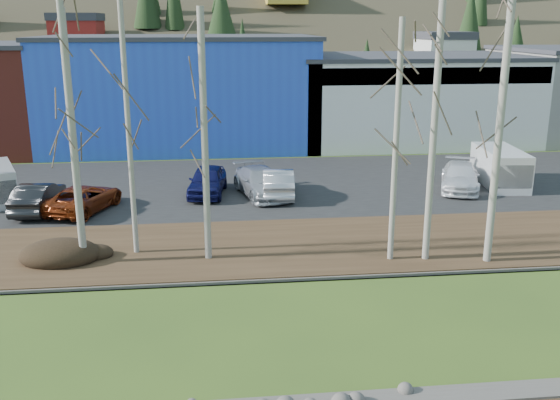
{
  "coord_description": "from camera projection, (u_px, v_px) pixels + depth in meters",
  "views": [
    {
      "loc": [
        -3.78,
        -10.32,
        9.26
      ],
      "look_at": [
        -1.17,
        13.21,
        2.5
      ],
      "focal_mm": 40.0,
      "sensor_mm": 36.0,
      "label": 1
    }
  ],
  "objects": [
    {
      "name": "birch_6",
      "position": [
        434.0,
        128.0,
        23.54
      ],
      "size": [
        0.27,
        0.27,
        10.54
      ],
      "color": "#A7A497",
      "rests_on": "far_bank"
    },
    {
      "name": "car_3",
      "position": [
        207.0,
        181.0,
        34.11
      ],
      "size": [
        2.41,
        4.75,
        1.55
      ],
      "primitive_type": "imported",
      "rotation": [
        0.0,
        0.0,
        -0.13
      ],
      "color": "#13144A",
      "rests_on": "parking_lot"
    },
    {
      "name": "far_bank_rocks",
      "position": [
        316.0,
        276.0,
        23.6
      ],
      "size": [
        80.0,
        0.8,
        0.46
      ],
      "primitive_type": null,
      "color": "#47423D",
      "rests_on": "ground"
    },
    {
      "name": "birch_1",
      "position": [
        128.0,
        127.0,
        24.27
      ],
      "size": [
        0.21,
        0.21,
        10.38
      ],
      "color": "#A7A497",
      "rests_on": "far_bank"
    },
    {
      "name": "birch_5",
      "position": [
        499.0,
        129.0,
        23.33
      ],
      "size": [
        0.29,
        0.29,
        10.53
      ],
      "color": "#A7A497",
      "rests_on": "far_bank"
    },
    {
      "name": "birch_0",
      "position": [
        72.0,
        133.0,
        23.16
      ],
      "size": [
        0.25,
        0.25,
        10.33
      ],
      "color": "#A7A497",
      "rests_on": "far_bank"
    },
    {
      "name": "building_blue",
      "position": [
        182.0,
        91.0,
        48.3
      ],
      "size": [
        20.4,
        12.24,
        8.3
      ],
      "color": "blue",
      "rests_on": "ground"
    },
    {
      "name": "car_1",
      "position": [
        84.0,
        198.0,
        31.09
      ],
      "size": [
        3.78,
        5.27,
        1.33
      ],
      "primitive_type": "imported",
      "rotation": [
        0.0,
        0.0,
        2.78
      ],
      "color": "maroon",
      "rests_on": "parking_lot"
    },
    {
      "name": "birch_2",
      "position": [
        73.0,
        142.0,
        23.29
      ],
      "size": [
        0.28,
        0.28,
        9.63
      ],
      "color": "#A7A497",
      "rests_on": "far_bank"
    },
    {
      "name": "dirt_mound",
      "position": [
        60.0,
        253.0,
        24.71
      ],
      "size": [
        3.17,
        2.23,
        0.62
      ],
      "primitive_type": "ellipsoid",
      "color": "black",
      "rests_on": "far_bank"
    },
    {
      "name": "parking_lot",
      "position": [
        278.0,
        184.0,
        36.68
      ],
      "size": [
        80.0,
        14.0,
        0.14
      ],
      "primitive_type": "cube",
      "color": "black",
      "rests_on": "ground"
    },
    {
      "name": "far_bank",
      "position": [
        304.0,
        245.0,
        26.64
      ],
      "size": [
        80.0,
        7.0,
        0.15
      ],
      "primitive_type": "cube",
      "color": "#382616",
      "rests_on": "ground"
    },
    {
      "name": "van_white",
      "position": [
        501.0,
        168.0,
        35.84
      ],
      "size": [
        2.47,
        4.99,
        2.11
      ],
      "rotation": [
        0.0,
        0.0,
        -0.1
      ],
      "color": "white",
      "rests_on": "parking_lot"
    },
    {
      "name": "river",
      "position": [
        338.0,
        327.0,
        19.69
      ],
      "size": [
        80.0,
        8.0,
        0.9
      ],
      "primitive_type": null,
      "color": "#141A31",
      "rests_on": "ground"
    },
    {
      "name": "car_2",
      "position": [
        261.0,
        182.0,
        33.92
      ],
      "size": [
        3.19,
        5.48,
        1.49
      ],
      "primitive_type": "imported",
      "rotation": [
        0.0,
        0.0,
        0.23
      ],
      "color": "#A0A3A8",
      "rests_on": "parking_lot"
    },
    {
      "name": "building_white",
      "position": [
        407.0,
        97.0,
        50.39
      ],
      "size": [
        18.36,
        12.24,
        6.8
      ],
      "color": "silver",
      "rests_on": "ground"
    },
    {
      "name": "car_0",
      "position": [
        38.0,
        197.0,
        31.05
      ],
      "size": [
        1.86,
        4.56,
        1.47
      ],
      "primitive_type": "imported",
      "rotation": [
        0.0,
        0.0,
        3.07
      ],
      "color": "black",
      "rests_on": "parking_lot"
    },
    {
      "name": "birch_3",
      "position": [
        205.0,
        139.0,
        23.75
      ],
      "size": [
        0.27,
        0.27,
        9.68
      ],
      "color": "#A7A497",
      "rests_on": "far_bank"
    },
    {
      "name": "car_4",
      "position": [
        278.0,
        182.0,
        33.82
      ],
      "size": [
        1.98,
        4.73,
        1.52
      ],
      "primitive_type": "imported",
      "rotation": [
        0.0,
        0.0,
        3.06
      ],
      "color": "#B2B2B4",
      "rests_on": "parking_lot"
    },
    {
      "name": "birch_4",
      "position": [
        396.0,
        144.0,
        23.7
      ],
      "size": [
        0.23,
        0.23,
        9.31
      ],
      "color": "#A7A497",
      "rests_on": "far_bank"
    },
    {
      "name": "car_5",
      "position": [
        460.0,
        177.0,
        35.21
      ],
      "size": [
        3.67,
        5.38,
        1.45
      ],
      "primitive_type": "imported",
      "rotation": [
        0.0,
        0.0,
        -0.37
      ],
      "color": "white",
      "rests_on": "parking_lot"
    }
  ]
}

